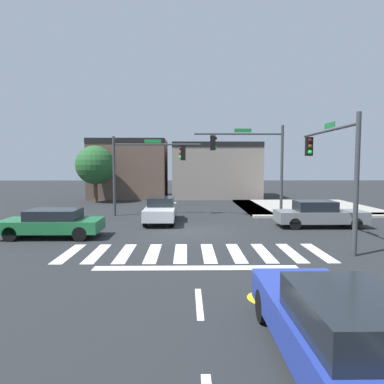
{
  "coord_description": "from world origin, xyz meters",
  "views": [
    {
      "loc": [
        -0.31,
        -18.04,
        3.41
      ],
      "look_at": [
        -0.01,
        1.29,
        1.93
      ],
      "focal_mm": 33.29,
      "sensor_mm": 36.0,
      "label": 1
    }
  ],
  "objects": [
    {
      "name": "lane_markings",
      "position": [
        1.16,
        -11.43,
        0.0
      ],
      "size": [
        6.8,
        18.75,
        0.01
      ],
      "color": "white",
      "rests_on": "ground_plane"
    },
    {
      "name": "crosswalk_near",
      "position": [
        -0.0,
        -4.5,
        0.0
      ],
      "size": [
        10.15,
        3.03,
        0.01
      ],
      "color": "silver",
      "rests_on": "ground_plane"
    },
    {
      "name": "curb_corner_northeast",
      "position": [
        8.49,
        9.42,
        0.07
      ],
      "size": [
        10.0,
        10.6,
        0.15
      ],
      "color": "#9E998E",
      "rests_on": "ground_plane"
    },
    {
      "name": "car_silver",
      "position": [
        -1.84,
        3.01,
        0.76
      ],
      "size": [
        1.7,
        4.74,
        1.48
      ],
      "rotation": [
        0.0,
        0.0,
        -1.57
      ],
      "color": "#B7BABF",
      "rests_on": "ground_plane"
    },
    {
      "name": "bike_detector_marking",
      "position": [
        1.79,
        -9.21,
        0.0
      ],
      "size": [
        1.1,
        1.1,
        0.01
      ],
      "color": "yellow",
      "rests_on": "ground_plane"
    },
    {
      "name": "storefront_row",
      "position": [
        -1.29,
        19.18,
        2.91
      ],
      "size": [
        17.13,
        6.76,
        5.97
      ],
      "color": "brown",
      "rests_on": "ground_plane"
    },
    {
      "name": "ground_plane",
      "position": [
        0.0,
        0.0,
        0.0
      ],
      "size": [
        120.0,
        120.0,
        0.0
      ],
      "primitive_type": "plane",
      "color": "#232628"
    },
    {
      "name": "traffic_signal_southeast",
      "position": [
        5.98,
        -2.63,
        3.75
      ],
      "size": [
        0.32,
        6.0,
        5.34
      ],
      "rotation": [
        0.0,
        0.0,
        1.57
      ],
      "color": "#383A3D",
      "rests_on": "ground_plane"
    },
    {
      "name": "traffic_signal_northwest",
      "position": [
        -2.96,
        5.68,
        3.64
      ],
      "size": [
        5.84,
        0.32,
        5.28
      ],
      "color": "#383A3D",
      "rests_on": "ground_plane"
    },
    {
      "name": "car_gray",
      "position": [
        6.93,
        1.12,
        0.72
      ],
      "size": [
        4.77,
        1.73,
        1.45
      ],
      "color": "slate",
      "rests_on": "ground_plane"
    },
    {
      "name": "car_blue",
      "position": [
        2.13,
        -12.4,
        0.78
      ],
      "size": [
        1.77,
        4.75,
        1.53
      ],
      "rotation": [
        0.0,
        0.0,
        1.57
      ],
      "color": "#23389E",
      "rests_on": "ground_plane"
    },
    {
      "name": "car_green",
      "position": [
        -6.6,
        -1.45,
        0.7
      ],
      "size": [
        4.55,
        1.92,
        1.33
      ],
      "rotation": [
        0.0,
        0.0,
        3.14
      ],
      "color": "#1E6638",
      "rests_on": "ground_plane"
    },
    {
      "name": "roadside_tree",
      "position": [
        -8.5,
        14.0,
        3.38
      ],
      "size": [
        3.46,
        3.46,
        5.13
      ],
      "color": "#4C3823",
      "rests_on": "ground_plane"
    },
    {
      "name": "traffic_signal_northeast",
      "position": [
        3.86,
        4.96,
        4.09
      ],
      "size": [
        5.77,
        0.32,
        5.95
      ],
      "rotation": [
        0.0,
        0.0,
        3.14
      ],
      "color": "#383A3D",
      "rests_on": "ground_plane"
    }
  ]
}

